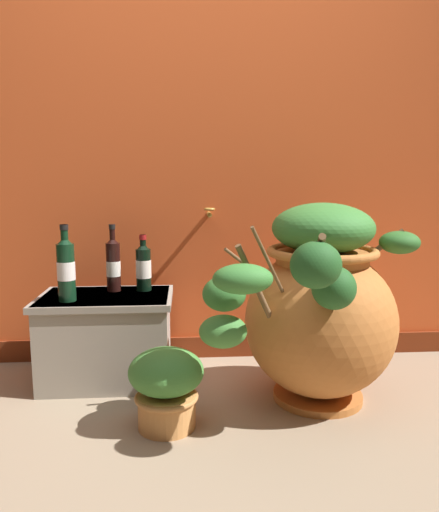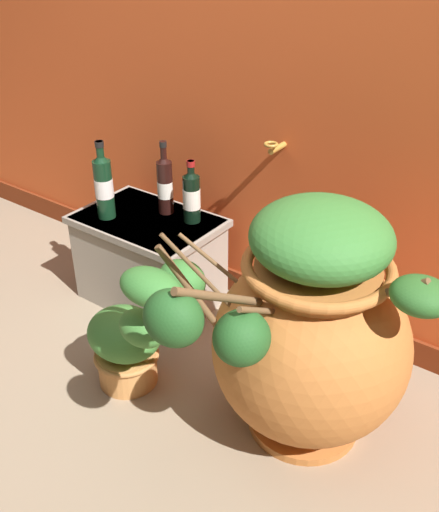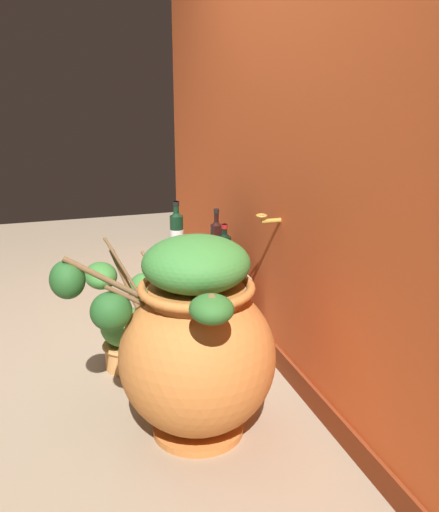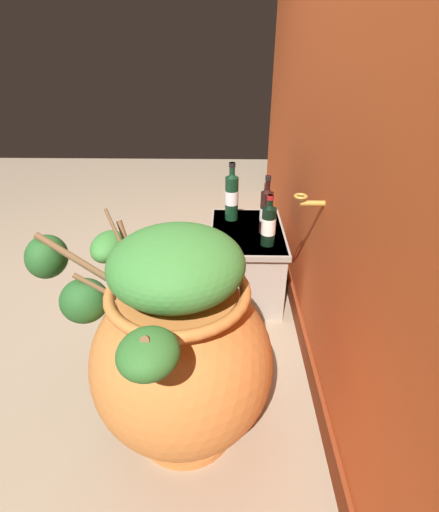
# 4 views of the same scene
# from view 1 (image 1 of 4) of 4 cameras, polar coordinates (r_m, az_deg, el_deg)

# --- Properties ---
(ground_plane) EXTENTS (7.00, 7.00, 0.00)m
(ground_plane) POSITION_cam_1_polar(r_m,az_deg,el_deg) (1.73, -1.16, -24.67)
(ground_plane) COLOR gray
(back_wall) EXTENTS (4.40, 0.33, 2.60)m
(back_wall) POSITION_cam_1_polar(r_m,az_deg,el_deg) (2.66, -2.61, 16.18)
(back_wall) COLOR #D15123
(back_wall) RESTS_ON ground_plane
(terracotta_urn) EXTENTS (0.94, 0.88, 0.86)m
(terracotta_urn) POSITION_cam_1_polar(r_m,az_deg,el_deg) (2.12, 11.59, -5.90)
(terracotta_urn) COLOR #C17033
(terracotta_urn) RESTS_ON ground_plane
(stone_ledge) EXTENTS (0.62, 0.42, 0.42)m
(stone_ledge) POSITION_cam_1_polar(r_m,az_deg,el_deg) (2.41, -13.09, -9.05)
(stone_ledge) COLOR #9E9384
(stone_ledge) RESTS_ON ground_plane
(wine_bottle_left) EXTENTS (0.07, 0.07, 0.33)m
(wine_bottle_left) POSITION_cam_1_polar(r_m,az_deg,el_deg) (2.42, -12.37, -0.80)
(wine_bottle_left) COLOR black
(wine_bottle_left) RESTS_ON stone_ledge
(wine_bottle_middle) EXTENTS (0.07, 0.07, 0.28)m
(wine_bottle_middle) POSITION_cam_1_polar(r_m,az_deg,el_deg) (2.41, -8.92, -1.11)
(wine_bottle_middle) COLOR black
(wine_bottle_middle) RESTS_ON stone_ledge
(wine_bottle_right) EXTENTS (0.08, 0.08, 0.34)m
(wine_bottle_right) POSITION_cam_1_polar(r_m,az_deg,el_deg) (2.27, -17.59, -1.23)
(wine_bottle_right) COLOR black
(wine_bottle_right) RESTS_ON stone_ledge
(potted_shrub) EXTENTS (0.29, 0.25, 0.32)m
(potted_shrub) POSITION_cam_1_polar(r_m,az_deg,el_deg) (1.95, -6.26, -14.86)
(potted_shrub) COLOR #D68E4C
(potted_shrub) RESTS_ON ground_plane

